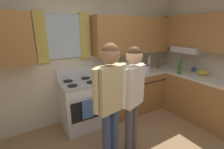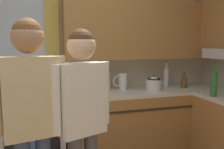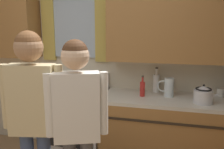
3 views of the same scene
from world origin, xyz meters
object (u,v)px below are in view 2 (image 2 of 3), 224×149
Objects in this scene: water_pitcher at (122,81)px; adult_in_plaid at (82,106)px; bottle_sauce_red at (102,85)px; bottle_milk_white at (108,80)px; bottle_wine_green at (214,83)px; stove_oven at (34,132)px; bottle_squat_brown at (184,82)px; bottle_tall_clear at (166,77)px; mug_ceramic_white at (159,82)px; stovetop_kettle at (154,83)px; adult_left at (31,106)px.

water_pitcher is 1.29m from adult_in_plaid.
bottle_sauce_red is 1.12× the size of water_pitcher.
bottle_milk_white is 0.79× the size of bottle_wine_green.
bottle_sauce_red is at bearing 0.15° from stove_oven.
bottle_wine_green is 1.10m from water_pitcher.
bottle_squat_brown is 0.87m from water_pitcher.
bottle_milk_white reaches higher than stove_oven.
bottle_tall_clear reaches higher than bottle_milk_white.
adult_in_plaid is at bearing -136.74° from mug_ceramic_white.
bottle_squat_brown is 0.13× the size of adult_in_plaid.
bottle_tall_clear is at bearing 39.51° from adult_in_plaid.
stove_oven is 5.37× the size of bottle_squat_brown.
bottle_wine_green is (0.01, -0.57, 0.07)m from bottle_squat_brown.
stovetop_kettle is (-0.23, -0.31, 0.05)m from mug_ceramic_white.
adult_left is at bearing -175.16° from adult_in_plaid.
bottle_sauce_red is at bearing 179.00° from bottle_squat_brown.
bottle_wine_green reaches higher than bottle_sauce_red.
bottle_sauce_red is at bearing 68.36° from adult_in_plaid.
bottle_squat_brown is at bearing -5.66° from water_pitcher.
stove_oven is 1.24m from water_pitcher.
bottle_wine_green reaches higher than bottle_milk_white.
bottle_wine_green is (1.03, -0.82, 0.03)m from bottle_milk_white.
adult_in_plaid reaches higher than stove_oven.
bottle_wine_green is at bearing -70.60° from mug_ceramic_white.
stovetop_kettle is at bearing -3.92° from stove_oven.
bottle_squat_brown is at bearing 9.38° from stovetop_kettle.
stove_oven reaches higher than mug_ceramic_white.
bottle_wine_green is (0.22, -0.69, 0.01)m from bottle_tall_clear.
mug_ceramic_white is 2.09m from adult_left.
bottle_sauce_red is (0.82, 0.00, 0.53)m from stove_oven.
bottle_squat_brown is 0.25m from bottle_tall_clear.
stovetop_kettle is at bearing -8.89° from bottle_sauce_red.
adult_in_plaid reaches higher than bottle_wine_green.
bottle_sauce_red is at bearing 153.31° from bottle_wine_green.
stove_oven is at bearing 112.29° from adult_in_plaid.
water_pitcher is 0.14× the size of adult_in_plaid.
bottle_wine_green reaches higher than stovetop_kettle.
stovetop_kettle is (-0.51, 0.49, -0.06)m from bottle_wine_green.
stove_oven is 0.66× the size of adult_left.
adult_left is (-1.94, -1.03, 0.08)m from bottle_squat_brown.
adult_left is (-0.92, -1.28, 0.03)m from bottle_milk_white.
adult_left is at bearing -143.18° from mug_ceramic_white.
bottle_wine_green is at bearing 15.13° from adult_in_plaid.
stovetop_kettle is at bearing -127.11° from mug_ceramic_white.
adult_in_plaid reaches higher than bottle_milk_white.
bottle_tall_clear is at bearing 33.60° from adult_left.
stove_oven is 4.02× the size of stovetop_kettle.
adult_left reaches higher than bottle_squat_brown.
adult_in_plaid is at bearing -140.49° from bottle_tall_clear.
bottle_sauce_red is 0.92m from mug_ceramic_white.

